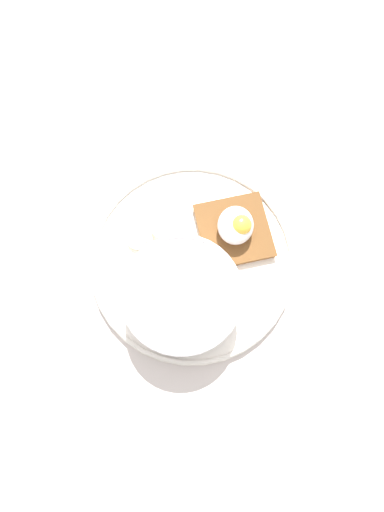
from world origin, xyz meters
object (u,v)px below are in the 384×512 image
Objects in this scene: oatmeal_bowl at (182,297)px; poached_egg at (237,225)px; toast_slice at (234,231)px; banana_slice_left at (137,240)px; banana_slice_front at (162,231)px.

oatmeal_bowl is 11.98cm from poached_egg.
toast_slice is (-10.25, 6.15, -2.56)cm from oatmeal_bowl.
banana_slice_left is at bearing -79.76° from poached_egg.
banana_slice_front is 3.68cm from banana_slice_left.
banana_slice_left is (2.46, -13.20, -0.17)cm from toast_slice.
toast_slice is 13.42cm from banana_slice_left.
toast_slice is 2.83× the size of banana_slice_front.
toast_slice is 2.26× the size of poached_egg.
oatmeal_bowl is 3.46× the size of banana_slice_front.
banana_slice_left is (1.66, -3.29, -0.11)cm from banana_slice_front.
banana_slice_front reaches higher than banana_slice_left.
poached_egg reaches higher than toast_slice.
poached_egg reaches higher than banana_slice_front.
toast_slice is 9.94cm from banana_slice_front.
oatmeal_bowl is 10.86cm from banana_slice_left.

